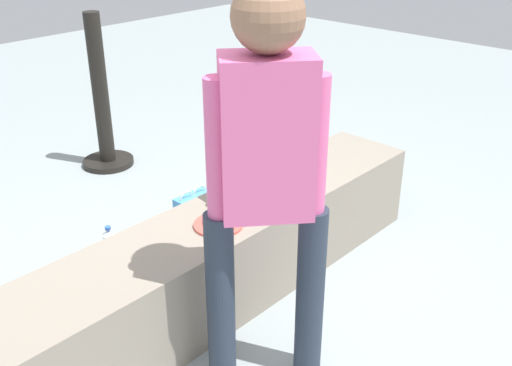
{
  "coord_description": "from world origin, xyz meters",
  "views": [
    {
      "loc": [
        -1.65,
        -1.74,
        1.78
      ],
      "look_at": [
        -0.02,
        -0.23,
        0.7
      ],
      "focal_mm": 41.96,
      "sensor_mm": 36.0,
      "label": 1
    }
  ],
  "objects_px": {
    "child_seated": "(251,160)",
    "handbag_black_leather": "(254,183)",
    "adult_standing": "(267,164)",
    "water_bottle_near_gift": "(110,246)",
    "gift_bag": "(194,217)",
    "cake_plate": "(218,222)",
    "party_cup_red": "(144,275)"
  },
  "relations": [
    {
      "from": "gift_bag",
      "to": "water_bottle_near_gift",
      "type": "bearing_deg",
      "value": 163.08
    },
    {
      "from": "adult_standing",
      "to": "water_bottle_near_gift",
      "type": "xyz_separation_m",
      "value": [
        0.04,
        1.14,
        -0.84
      ]
    },
    {
      "from": "gift_bag",
      "to": "handbag_black_leather",
      "type": "bearing_deg",
      "value": 6.86
    },
    {
      "from": "child_seated",
      "to": "party_cup_red",
      "type": "height_order",
      "value": "child_seated"
    },
    {
      "from": "handbag_black_leather",
      "to": "water_bottle_near_gift",
      "type": "bearing_deg",
      "value": 175.87
    },
    {
      "from": "adult_standing",
      "to": "handbag_black_leather",
      "type": "xyz_separation_m",
      "value": [
        1.07,
        1.06,
        -0.81
      ]
    },
    {
      "from": "cake_plate",
      "to": "gift_bag",
      "type": "distance_m",
      "value": 0.74
    },
    {
      "from": "adult_standing",
      "to": "gift_bag",
      "type": "distance_m",
      "value": 1.37
    },
    {
      "from": "adult_standing",
      "to": "child_seated",
      "type": "bearing_deg",
      "value": 47.95
    },
    {
      "from": "party_cup_red",
      "to": "handbag_black_leather",
      "type": "height_order",
      "value": "handbag_black_leather"
    },
    {
      "from": "child_seated",
      "to": "cake_plate",
      "type": "height_order",
      "value": "child_seated"
    },
    {
      "from": "adult_standing",
      "to": "party_cup_red",
      "type": "bearing_deg",
      "value": 87.13
    },
    {
      "from": "adult_standing",
      "to": "handbag_black_leather",
      "type": "distance_m",
      "value": 1.71
    },
    {
      "from": "handbag_black_leather",
      "to": "adult_standing",
      "type": "bearing_deg",
      "value": -135.21
    },
    {
      "from": "child_seated",
      "to": "cake_plate",
      "type": "relative_size",
      "value": 2.16
    },
    {
      "from": "child_seated",
      "to": "handbag_black_leather",
      "type": "relative_size",
      "value": 1.36
    },
    {
      "from": "adult_standing",
      "to": "handbag_black_leather",
      "type": "height_order",
      "value": "adult_standing"
    },
    {
      "from": "party_cup_red",
      "to": "adult_standing",
      "type": "bearing_deg",
      "value": -92.87
    },
    {
      "from": "party_cup_red",
      "to": "handbag_black_leather",
      "type": "relative_size",
      "value": 0.26
    },
    {
      "from": "cake_plate",
      "to": "handbag_black_leather",
      "type": "bearing_deg",
      "value": 34.86
    },
    {
      "from": "adult_standing",
      "to": "water_bottle_near_gift",
      "type": "height_order",
      "value": "adult_standing"
    },
    {
      "from": "cake_plate",
      "to": "gift_bag",
      "type": "bearing_deg",
      "value": 58.73
    },
    {
      "from": "gift_bag",
      "to": "handbag_black_leather",
      "type": "height_order",
      "value": "handbag_black_leather"
    },
    {
      "from": "child_seated",
      "to": "adult_standing",
      "type": "distance_m",
      "value": 0.71
    },
    {
      "from": "adult_standing",
      "to": "gift_bag",
      "type": "xyz_separation_m",
      "value": [
        0.5,
        0.99,
        -0.8
      ]
    },
    {
      "from": "gift_bag",
      "to": "cake_plate",
      "type": "bearing_deg",
      "value": -121.27
    },
    {
      "from": "cake_plate",
      "to": "water_bottle_near_gift",
      "type": "bearing_deg",
      "value": 100.13
    },
    {
      "from": "gift_bag",
      "to": "water_bottle_near_gift",
      "type": "distance_m",
      "value": 0.49
    },
    {
      "from": "adult_standing",
      "to": "party_cup_red",
      "type": "xyz_separation_m",
      "value": [
        0.04,
        0.86,
        -0.89
      ]
    },
    {
      "from": "gift_bag",
      "to": "child_seated",
      "type": "bearing_deg",
      "value": -97.36
    },
    {
      "from": "adult_standing",
      "to": "cake_plate",
      "type": "height_order",
      "value": "adult_standing"
    },
    {
      "from": "cake_plate",
      "to": "gift_bag",
      "type": "relative_size",
      "value": 0.7
    }
  ]
}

